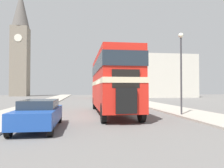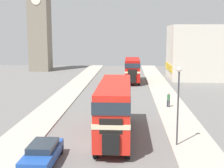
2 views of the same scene
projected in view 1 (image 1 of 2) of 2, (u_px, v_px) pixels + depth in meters
ground_plane at (106, 118)px, 14.60m from camera, size 120.00×120.00×0.00m
sidewalk_right at (200, 115)px, 15.53m from camera, size 3.50×120.00×0.12m
double_decker_bus at (112, 80)px, 16.94m from camera, size 2.53×11.03×4.45m
bus_distant at (101, 87)px, 46.26m from camera, size 2.50×9.23×4.09m
car_parked_near at (39, 114)px, 10.60m from camera, size 1.81×4.62×1.39m
pedestrian_walking at (144, 96)px, 27.92m from camera, size 0.33×0.33×1.64m
street_lamp at (181, 61)px, 15.67m from camera, size 0.36×0.36×5.86m
church_tower at (20, 42)px, 60.00m from camera, size 4.62×4.62×29.23m
shop_building_block at (159, 77)px, 53.36m from camera, size 15.59×9.98×9.94m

